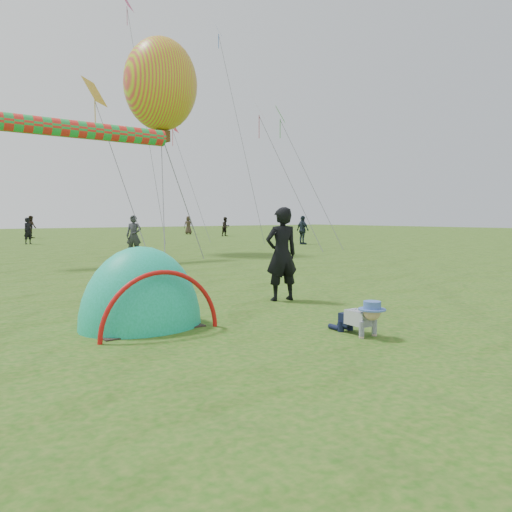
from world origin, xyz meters
TOP-DOWN VIEW (x-y plane):
  - ground at (0.00, 0.00)m, footprint 140.00×140.00m
  - crawling_toddler at (1.10, -0.47)m, footprint 0.55×0.74m
  - popup_tent at (-1.17, 2.05)m, footprint 1.98×1.64m
  - standing_adult at (2.14, 2.52)m, footprint 0.79×0.61m
  - crowd_person_0 at (3.30, 27.81)m, footprint 0.71×0.61m
  - crowd_person_1 at (19.95, 30.54)m, footprint 0.89×0.74m
  - crowd_person_6 at (4.54, 15.05)m, footprint 0.77×0.74m
  - crowd_person_7 at (5.68, 36.88)m, footprint 0.80×0.96m
  - crowd_person_8 at (16.54, 17.20)m, footprint 0.50×1.06m
  - crowd_person_10 at (19.69, 36.46)m, footprint 1.01×0.98m
  - balloon_kite at (6.53, 16.22)m, footprint 3.40×3.40m
  - rainbow_tube_kite at (2.00, 13.52)m, footprint 6.38×0.64m
  - diamond_kite_5 at (12.80, 16.80)m, footprint 1.34×1.34m
  - diamond_kite_6 at (13.39, 27.75)m, footprint 1.32×1.32m
  - diamond_kite_8 at (3.04, 15.23)m, footprint 1.26×1.26m
  - diamond_kite_9 at (14.62, 17.13)m, footprint 1.16×1.16m
  - diamond_kite_10 at (14.85, 23.83)m, footprint 1.00×1.00m
  - diamond_kite_11 at (9.79, 27.17)m, footprint 1.29×1.29m

SIDE VIEW (x-z plane):
  - ground at x=0.00m, z-range 0.00..0.00m
  - popup_tent at x=-1.17m, z-range -1.26..1.26m
  - crawling_toddler at x=1.10m, z-range 0.00..0.54m
  - crowd_person_0 at x=3.30m, z-range 0.00..1.65m
  - crowd_person_1 at x=19.95m, z-range 0.00..1.66m
  - crowd_person_10 at x=19.69m, z-range 0.00..1.75m
  - crowd_person_8 at x=16.54m, z-range 0.00..1.76m
  - crowd_person_7 at x=5.68m, z-range 0.00..1.78m
  - crowd_person_6 at x=4.54m, z-range 0.00..1.78m
  - standing_adult at x=2.14m, z-range 0.00..1.91m
  - rainbow_tube_kite at x=2.00m, z-range 4.58..5.22m
  - diamond_kite_8 at x=3.04m, z-range 6.26..7.29m
  - balloon_kite at x=6.53m, z-range 5.20..9.95m
  - diamond_kite_5 at x=12.80m, z-range 7.06..8.15m
  - diamond_kite_9 at x=14.62m, z-range 7.13..8.08m
  - diamond_kite_6 at x=13.39m, z-range 7.86..8.94m
  - diamond_kite_10 at x=14.85m, z-range 13.84..14.66m
  - diamond_kite_11 at x=9.79m, z-range 15.40..16.45m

